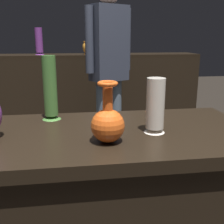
# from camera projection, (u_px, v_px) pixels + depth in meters

# --- Properties ---
(display_plinth) EXTENTS (1.20, 0.64, 0.80)m
(display_plinth) POSITION_uv_depth(u_px,v_px,m) (115.00, 212.00, 1.30)
(display_plinth) COLOR black
(display_plinth) RESTS_ON ground_plane
(back_display_shelf) EXTENTS (2.60, 0.40, 0.99)m
(back_display_shelf) POSITION_uv_depth(u_px,v_px,m) (87.00, 96.00, 3.38)
(back_display_shelf) COLOR black
(back_display_shelf) RESTS_ON ground_plane
(vase_centerpiece) EXTENTS (0.13, 0.13, 0.23)m
(vase_centerpiece) POSITION_uv_depth(u_px,v_px,m) (108.00, 122.00, 1.05)
(vase_centerpiece) COLOR #E55B1E
(vase_centerpiece) RESTS_ON display_plinth
(vase_tall_behind) EXTENTS (0.09, 0.09, 0.30)m
(vase_tall_behind) POSITION_uv_depth(u_px,v_px,m) (50.00, 90.00, 1.33)
(vase_tall_behind) COLOR #477A38
(vase_tall_behind) RESTS_ON display_plinth
(vase_right_accent) EXTENTS (0.09, 0.09, 0.23)m
(vase_right_accent) POSITION_uv_depth(u_px,v_px,m) (155.00, 106.00, 1.15)
(vase_right_accent) COLOR silver
(vase_right_accent) RESTS_ON display_plinth
(shelf_vase_left) EXTENTS (0.11, 0.11, 0.29)m
(shelf_vase_left) POSITION_uv_depth(u_px,v_px,m) (39.00, 42.00, 3.14)
(shelf_vase_left) COLOR #7A388E
(shelf_vase_left) RESTS_ON back_display_shelf
(shelf_vase_center) EXTENTS (0.08, 0.08, 0.15)m
(shelf_vase_center) POSITION_uv_depth(u_px,v_px,m) (86.00, 47.00, 3.18)
(shelf_vase_center) COLOR orange
(shelf_vase_center) RESTS_ON back_display_shelf
(visitor_center_back) EXTENTS (0.42, 0.31, 1.63)m
(visitor_center_back) POSITION_uv_depth(u_px,v_px,m) (109.00, 63.00, 2.49)
(visitor_center_back) COLOR slate
(visitor_center_back) RESTS_ON ground_plane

